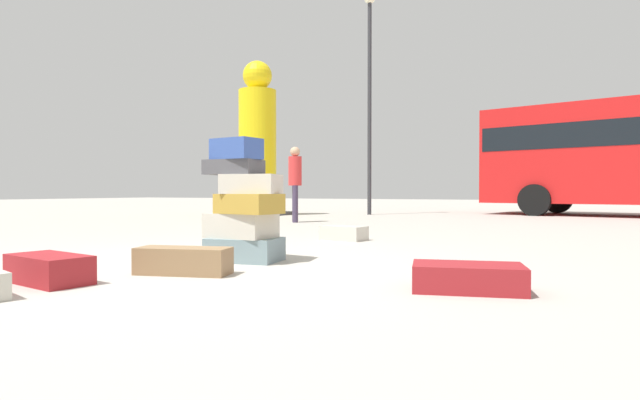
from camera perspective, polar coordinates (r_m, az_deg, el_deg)
ground_plane at (r=4.98m, az=-11.72°, el=-7.11°), size 80.00×80.00×0.00m
suitcase_tower at (r=5.21m, az=-8.44°, el=-1.01°), size 0.81×0.56×1.22m
suitcase_brown_white_trunk at (r=4.52m, az=-14.84°, el=-6.51°), size 0.83×0.48×0.23m
suitcase_maroon_foreground_near at (r=3.80m, az=16.01°, el=-8.23°), size 0.84×0.59×0.19m
suitcase_cream_right_side at (r=7.41m, az=2.64°, el=-3.66°), size 0.68×0.44×0.20m
suitcase_maroon_foreground_far at (r=4.45m, az=-27.72°, el=-6.76°), size 0.75×0.47×0.22m
person_bearded_onlooker at (r=11.65m, az=-2.77°, el=2.53°), size 0.30×0.31×1.70m
yellow_dummy_statue at (r=15.25m, az=-6.91°, el=5.88°), size 1.53×1.53×4.49m
lamp_post at (r=15.93m, az=5.49°, el=13.99°), size 0.36×0.36×6.65m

